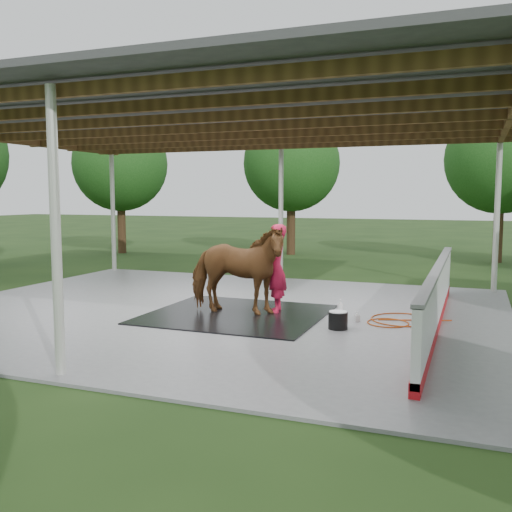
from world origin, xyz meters
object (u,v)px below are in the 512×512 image
(horse, at_px, (236,270))
(wash_bucket, at_px, (338,320))
(handler, at_px, (276,269))
(dasher_board, at_px, (437,299))

(horse, distance_m, wash_bucket, 2.38)
(wash_bucket, bearing_deg, handler, 147.46)
(horse, relative_size, handler, 1.16)
(dasher_board, height_order, horse, horse)
(horse, height_order, wash_bucket, horse)
(dasher_board, bearing_deg, wash_bucket, -155.70)
(dasher_board, xyz_separation_m, handler, (-3.20, 0.23, 0.38))
(dasher_board, height_order, wash_bucket, dasher_board)
(horse, distance_m, handler, 0.84)
(horse, relative_size, wash_bucket, 6.02)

